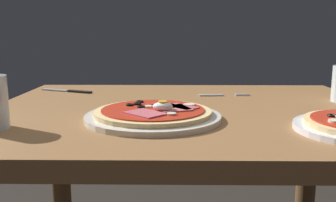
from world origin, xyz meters
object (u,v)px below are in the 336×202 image
pizza_foreground (153,114)px  knife (70,91)px  dining_table (187,151)px  fork (220,95)px

pizza_foreground → knife: pizza_foreground is taller
dining_table → fork: size_ratio=6.52×
fork → pizza_foreground: bearing=-120.3°
dining_table → pizza_foreground: bearing=-119.7°
dining_table → pizza_foreground: pizza_foreground is taller
knife → pizza_foreground: bearing=-53.3°
fork → knife: bearing=171.4°
dining_table → pizza_foreground: (-0.08, -0.14, 0.13)m
dining_table → pizza_foreground: size_ratio=3.36×
fork → knife: (-0.49, 0.07, 0.00)m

